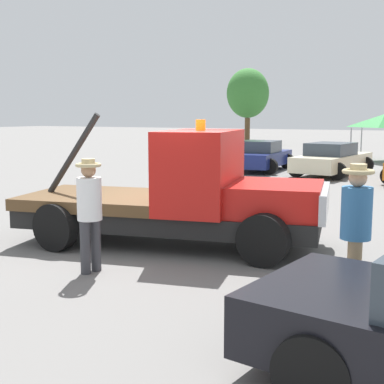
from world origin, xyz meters
The scene contains 7 objects.
ground_plane centered at (0.00, 0.00, 0.00)m, with size 160.00×160.00×0.00m, color slate.
tow_truck centered at (0.35, 0.08, 0.93)m, with size 6.08×3.26×2.51m.
person_near_truck centered at (3.79, -1.64, 1.09)m, with size 0.41×0.41×1.85m.
person_at_hood centered at (-0.15, -2.18, 1.06)m, with size 0.40×0.40×1.80m.
parked_car_navy centered at (-3.36, 13.65, 0.65)m, with size 2.56×4.30×1.34m.
parked_car_cream centered at (-0.11, 13.43, 0.65)m, with size 2.77×5.04×1.34m.
tree_left centered at (-12.07, 33.49, 4.22)m, with size 3.52×3.52×6.29m.
Camera 1 is at (5.12, -8.66, 2.47)m, focal length 50.00 mm.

